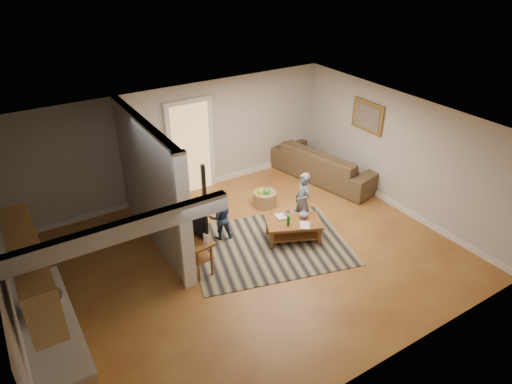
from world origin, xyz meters
TOP-DOWN VIEW (x-y plane):
  - ground at (0.00, 0.00)m, footprint 7.50×7.50m
  - room_shell at (-1.07, 0.43)m, footprint 7.54×6.02m
  - area_rug at (0.57, 0.14)m, footprint 3.44×2.88m
  - sofa at (3.30, 1.76)m, footprint 1.63×2.89m
  - coffee_table at (1.11, 0.08)m, footprint 1.21×1.00m
  - tv_console at (-0.94, 0.40)m, footprint 0.55×1.14m
  - speaker_left at (-0.93, 1.20)m, footprint 0.14×0.14m
  - speaker_right at (0.28, 2.34)m, footprint 0.11×0.11m
  - toy_basket at (1.32, 1.45)m, footprint 0.51×0.51m
  - child at (1.53, 0.38)m, footprint 0.33×0.46m
  - toddler at (-0.08, 0.87)m, footprint 0.54×0.48m

SIDE VIEW (x-z plane):
  - ground at x=0.00m, z-range 0.00..0.00m
  - sofa at x=3.30m, z-range -0.40..0.40m
  - child at x=1.53m, z-range -0.59..0.59m
  - toddler at x=-0.08m, z-range -0.47..0.47m
  - area_rug at x=0.57m, z-range 0.00..0.01m
  - toy_basket at x=1.32m, z-range -0.04..0.42m
  - coffee_table at x=1.11m, z-range 0.01..0.63m
  - speaker_right at x=0.28m, z-range 0.00..0.90m
  - speaker_left at x=-0.93m, z-range 0.00..1.15m
  - tv_console at x=-0.94m, z-range 0.16..1.10m
  - room_shell at x=-1.07m, z-range 0.20..2.72m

